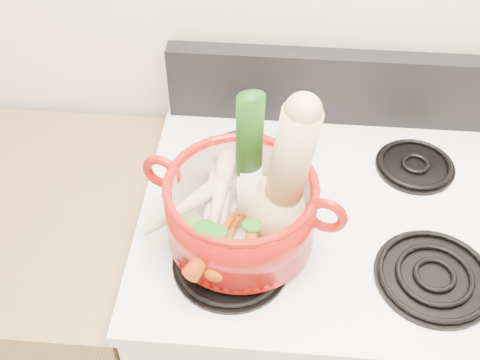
# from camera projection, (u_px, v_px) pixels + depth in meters

# --- Properties ---
(stove_body) EXTENTS (0.76, 0.65, 0.92)m
(stove_body) POSITION_uv_depth(u_px,v_px,m) (310.00, 332.00, 1.59)
(stove_body) COLOR white
(stove_body) RESTS_ON floor
(cooktop) EXTENTS (0.78, 0.67, 0.03)m
(cooktop) POSITION_uv_depth(u_px,v_px,m) (329.00, 214.00, 1.26)
(cooktop) COLOR silver
(cooktop) RESTS_ON stove_body
(control_backsplash) EXTENTS (0.76, 0.05, 0.18)m
(control_backsplash) POSITION_uv_depth(u_px,v_px,m) (331.00, 87.00, 1.39)
(control_backsplash) COLOR black
(control_backsplash) RESTS_ON cooktop
(burner_front_left) EXTENTS (0.22, 0.22, 0.02)m
(burner_front_left) POSITION_uv_depth(u_px,v_px,m) (231.00, 262.00, 1.14)
(burner_front_left) COLOR black
(burner_front_left) RESTS_ON cooktop
(burner_front_right) EXTENTS (0.22, 0.22, 0.02)m
(burner_front_right) POSITION_uv_depth(u_px,v_px,m) (434.00, 276.00, 1.12)
(burner_front_right) COLOR black
(burner_front_right) RESTS_ON cooktop
(burner_back_left) EXTENTS (0.17, 0.17, 0.02)m
(burner_back_left) POSITION_uv_depth(u_px,v_px,m) (244.00, 155.00, 1.35)
(burner_back_left) COLOR black
(burner_back_left) RESTS_ON cooktop
(burner_back_right) EXTENTS (0.17, 0.17, 0.02)m
(burner_back_right) POSITION_uv_depth(u_px,v_px,m) (415.00, 165.00, 1.33)
(burner_back_right) COLOR black
(burner_back_right) RESTS_ON cooktop
(dutch_oven) EXTENTS (0.35, 0.35, 0.14)m
(dutch_oven) POSITION_uv_depth(u_px,v_px,m) (241.00, 210.00, 1.13)
(dutch_oven) COLOR #970E0A
(dutch_oven) RESTS_ON burner_front_left
(pot_handle_left) EXTENTS (0.08, 0.04, 0.08)m
(pot_handle_left) POSITION_uv_depth(u_px,v_px,m) (162.00, 172.00, 1.13)
(pot_handle_left) COLOR #970E0A
(pot_handle_left) RESTS_ON dutch_oven
(pot_handle_right) EXTENTS (0.08, 0.04, 0.08)m
(pot_handle_right) POSITION_uv_depth(u_px,v_px,m) (326.00, 216.00, 1.05)
(pot_handle_right) COLOR #970E0A
(pot_handle_right) RESTS_ON dutch_oven
(squash) EXTENTS (0.18, 0.15, 0.30)m
(squash) POSITION_uv_depth(u_px,v_px,m) (282.00, 175.00, 1.04)
(squash) COLOR tan
(squash) RESTS_ON dutch_oven
(leek) EXTENTS (0.07, 0.07, 0.32)m
(leek) POSITION_uv_depth(u_px,v_px,m) (249.00, 160.00, 1.05)
(leek) COLOR white
(leek) RESTS_ON dutch_oven
(ginger) EXTENTS (0.09, 0.07, 0.05)m
(ginger) POSITION_uv_depth(u_px,v_px,m) (256.00, 189.00, 1.19)
(ginger) COLOR tan
(ginger) RESTS_ON dutch_oven
(parsnip_0) EXTENTS (0.07, 0.24, 0.06)m
(parsnip_0) POSITION_uv_depth(u_px,v_px,m) (225.00, 194.00, 1.18)
(parsnip_0) COLOR beige
(parsnip_0) RESTS_ON dutch_oven
(parsnip_1) EXTENTS (0.06, 0.23, 0.07)m
(parsnip_1) POSITION_uv_depth(u_px,v_px,m) (212.00, 198.00, 1.16)
(parsnip_1) COLOR beige
(parsnip_1) RESTS_ON dutch_oven
(parsnip_2) EXTENTS (0.07, 0.22, 0.06)m
(parsnip_2) POSITION_uv_depth(u_px,v_px,m) (223.00, 198.00, 1.15)
(parsnip_2) COLOR beige
(parsnip_2) RESTS_ON dutch_oven
(parsnip_3) EXTENTS (0.17, 0.16, 0.06)m
(parsnip_3) POSITION_uv_depth(u_px,v_px,m) (186.00, 205.00, 1.13)
(parsnip_3) COLOR beige
(parsnip_3) RESTS_ON dutch_oven
(parsnip_4) EXTENTS (0.05, 0.22, 0.06)m
(parsnip_4) POSITION_uv_depth(u_px,v_px,m) (219.00, 191.00, 1.16)
(parsnip_4) COLOR beige
(parsnip_4) RESTS_ON dutch_oven
(parsnip_5) EXTENTS (0.06, 0.23, 0.06)m
(parsnip_5) POSITION_uv_depth(u_px,v_px,m) (219.00, 195.00, 1.14)
(parsnip_5) COLOR #F0E2C3
(parsnip_5) RESTS_ON dutch_oven
(carrot_0) EXTENTS (0.06, 0.17, 0.05)m
(carrot_0) POSITION_uv_depth(u_px,v_px,m) (227.00, 241.00, 1.10)
(carrot_0) COLOR #DB640A
(carrot_0) RESTS_ON dutch_oven
(carrot_1) EXTENTS (0.11, 0.12, 0.04)m
(carrot_1) POSITION_uv_depth(u_px,v_px,m) (221.00, 235.00, 1.11)
(carrot_1) COLOR #C9510A
(carrot_1) RESTS_ON dutch_oven
(carrot_2) EXTENTS (0.04, 0.15, 0.04)m
(carrot_2) POSITION_uv_depth(u_px,v_px,m) (251.00, 223.00, 1.12)
(carrot_2) COLOR #D2590A
(carrot_2) RESTS_ON dutch_oven
(carrot_3) EXTENTS (0.10, 0.16, 0.05)m
(carrot_3) POSITION_uv_depth(u_px,v_px,m) (213.00, 245.00, 1.07)
(carrot_3) COLOR #BE3909
(carrot_3) RESTS_ON dutch_oven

